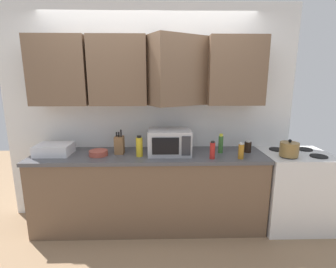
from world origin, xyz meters
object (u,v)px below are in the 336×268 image
(bottle_red_sauce, at_px, (212,150))
(microwave, at_px, (169,142))
(kettle, at_px, (289,149))
(bottle_green_oil, at_px, (221,144))
(stove_range, at_px, (293,189))
(bottle_amber_vinegar, at_px, (241,151))
(knife_block, at_px, (119,145))
(bottle_yellow_mustard, at_px, (139,147))
(bottle_soy_dark, at_px, (248,147))
(dish_rack, at_px, (54,149))
(bowl_ceramic_small, at_px, (98,153))

(bottle_red_sauce, bearing_deg, microwave, 156.90)
(kettle, relative_size, bottle_green_oil, 0.88)
(stove_range, height_order, bottle_green_oil, bottle_green_oil)
(bottle_amber_vinegar, bearing_deg, knife_block, 170.43)
(knife_block, distance_m, bottle_red_sauce, 1.05)
(bottle_red_sauce, distance_m, bottle_yellow_mustard, 0.80)
(bottle_amber_vinegar, relative_size, bottle_green_oil, 0.78)
(kettle, bearing_deg, bottle_soy_dark, 153.62)
(bottle_amber_vinegar, relative_size, bottle_yellow_mustard, 0.75)
(dish_rack, bearing_deg, knife_block, 1.68)
(dish_rack, relative_size, bottle_amber_vinegar, 2.17)
(stove_range, relative_size, bottle_soy_dark, 6.34)
(bottle_yellow_mustard, bearing_deg, bottle_green_oil, 6.92)
(kettle, xyz_separation_m, bottle_red_sauce, (-0.85, -0.04, 0.00))
(kettle, xyz_separation_m, bottle_yellow_mustard, (-1.64, 0.07, 0.02))
(stove_range, relative_size, kettle, 4.61)
(bottle_soy_dark, distance_m, bowl_ceramic_small, 1.72)
(kettle, bearing_deg, microwave, 173.18)
(stove_range, relative_size, bottle_yellow_mustard, 3.89)
(bottle_green_oil, bearing_deg, stove_range, -2.68)
(bottle_green_oil, bearing_deg, bottle_amber_vinegar, -53.26)
(dish_rack, bearing_deg, bottle_green_oil, 0.64)
(bottle_green_oil, bearing_deg, bowl_ceramic_small, -176.98)
(bottle_yellow_mustard, bearing_deg, microwave, 14.65)
(bottle_green_oil, bearing_deg, bottle_yellow_mustard, -173.08)
(knife_block, height_order, bottle_green_oil, knife_block)
(kettle, bearing_deg, bowl_ceramic_small, 177.07)
(dish_rack, distance_m, bottle_soy_dark, 2.23)
(stove_range, relative_size, bottle_amber_vinegar, 5.22)
(bottle_soy_dark, bearing_deg, knife_block, -179.56)
(kettle, height_order, dish_rack, kettle)
(knife_block, bearing_deg, bottle_yellow_mustard, -25.38)
(microwave, distance_m, bowl_ceramic_small, 0.81)
(bottle_soy_dark, bearing_deg, bottle_yellow_mustard, -174.33)
(bottle_green_oil, bearing_deg, bottle_soy_dark, 2.05)
(knife_block, bearing_deg, kettle, -5.52)
(kettle, bearing_deg, bottle_amber_vinegar, -175.40)
(stove_range, distance_m, bowl_ceramic_small, 2.32)
(bottle_amber_vinegar, distance_m, bottle_red_sauce, 0.31)
(kettle, height_order, bottle_amber_vinegar, kettle)
(stove_range, height_order, knife_block, knife_block)
(dish_rack, xyz_separation_m, knife_block, (0.73, 0.02, 0.04))
(kettle, relative_size, bottle_yellow_mustard, 0.84)
(stove_range, xyz_separation_m, bottle_amber_vinegar, (-0.71, -0.18, 0.53))
(microwave, height_order, bottle_soy_dark, microwave)
(bottle_amber_vinegar, distance_m, bottle_green_oil, 0.28)
(knife_block, bearing_deg, bottle_red_sauce, -12.04)
(bottle_amber_vinegar, bearing_deg, bottle_green_oil, 126.74)
(microwave, xyz_separation_m, bottle_amber_vinegar, (0.76, -0.20, -0.06))
(bottle_red_sauce, xyz_separation_m, bottle_yellow_mustard, (-0.79, 0.11, 0.02))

